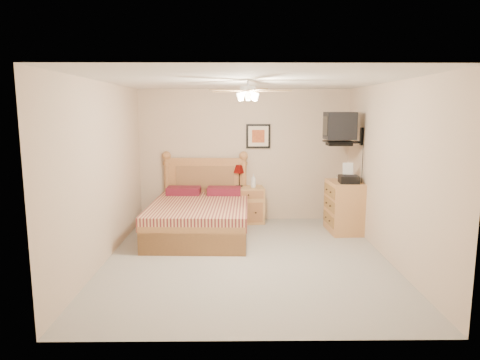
{
  "coord_description": "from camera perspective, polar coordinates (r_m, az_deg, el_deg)",
  "views": [
    {
      "loc": [
        -0.17,
        -5.91,
        2.11
      ],
      "look_at": [
        -0.09,
        0.9,
        0.99
      ],
      "focal_mm": 32.0,
      "sensor_mm": 36.0,
      "label": 1
    }
  ],
  "objects": [
    {
      "name": "wall_front",
      "position": [
        3.76,
        1.92,
        -3.92
      ],
      "size": [
        4.0,
        0.04,
        2.5
      ],
      "primitive_type": "cube",
      "color": "#CCB296",
      "rests_on": "ground"
    },
    {
      "name": "lotion_bottle",
      "position": [
        7.98,
        1.8,
        -0.09
      ],
      "size": [
        0.1,
        0.11,
        0.26
      ],
      "primitive_type": "imported",
      "rotation": [
        0.0,
        0.0,
        -0.05
      ],
      "color": "silver",
      "rests_on": "nightstand"
    },
    {
      "name": "magazine_upper",
      "position": [
        7.85,
        12.95,
        0.37
      ],
      "size": [
        0.21,
        0.27,
        0.02
      ],
      "primitive_type": "imported",
      "rotation": [
        0.0,
        0.0,
        0.1
      ],
      "color": "gray",
      "rests_on": "magazine_lower"
    },
    {
      "name": "wall_right",
      "position": [
        6.35,
        19.32,
        0.99
      ],
      "size": [
        0.04,
        4.5,
        2.5
      ],
      "primitive_type": "cube",
      "color": "#CCB296",
      "rests_on": "ground"
    },
    {
      "name": "floor",
      "position": [
        6.28,
        0.94,
        -10.34
      ],
      "size": [
        4.5,
        4.5,
        0.0
      ],
      "primitive_type": "plane",
      "color": "gray",
      "rests_on": "ground"
    },
    {
      "name": "nightstand",
      "position": [
        8.11,
        0.91,
        -3.3
      ],
      "size": [
        0.67,
        0.53,
        0.68
      ],
      "primitive_type": "cube",
      "rotation": [
        0.0,
        0.0,
        0.1
      ],
      "color": "tan",
      "rests_on": "ground"
    },
    {
      "name": "ceiling_fan",
      "position": [
        5.72,
        1.06,
        11.8
      ],
      "size": [
        1.14,
        1.14,
        0.28
      ],
      "primitive_type": null,
      "color": "white",
      "rests_on": "ceiling"
    },
    {
      "name": "ceiling",
      "position": [
        5.93,
        1.01,
        13.07
      ],
      "size": [
        4.0,
        4.5,
        0.04
      ],
      "primitive_type": "cube",
      "color": "white",
      "rests_on": "ground"
    },
    {
      "name": "dresser",
      "position": [
        7.68,
        13.71,
        -3.49
      ],
      "size": [
        0.56,
        0.78,
        0.89
      ],
      "primitive_type": "cube",
      "rotation": [
        0.0,
        0.0,
        0.05
      ],
      "color": "#C77F48",
      "rests_on": "ground"
    },
    {
      "name": "fax_machine",
      "position": [
        7.44,
        14.33,
        0.88
      ],
      "size": [
        0.33,
        0.35,
        0.34
      ],
      "primitive_type": null,
      "rotation": [
        0.0,
        0.0,
        -0.05
      ],
      "color": "black",
      "rests_on": "dresser"
    },
    {
      "name": "magazine_lower",
      "position": [
        7.82,
        12.84,
        0.18
      ],
      "size": [
        0.2,
        0.26,
        0.02
      ],
      "primitive_type": "imported",
      "rotation": [
        0.0,
        0.0,
        0.05
      ],
      "color": "beige",
      "rests_on": "dresser"
    },
    {
      "name": "wall_left",
      "position": [
        6.25,
        -17.69,
        0.94
      ],
      "size": [
        0.04,
        4.5,
        2.5
      ],
      "primitive_type": "cube",
      "color": "#CCB296",
      "rests_on": "ground"
    },
    {
      "name": "framed_picture",
      "position": [
        8.17,
        2.45,
        5.85
      ],
      "size": [
        0.46,
        0.04,
        0.46
      ],
      "primitive_type": "cube",
      "color": "black",
      "rests_on": "wall_back"
    },
    {
      "name": "table_lamp",
      "position": [
        8.1,
        -0.09,
        0.61
      ],
      "size": [
        0.24,
        0.24,
        0.41
      ],
      "primitive_type": null,
      "rotation": [
        0.0,
        0.0,
        0.1
      ],
      "color": "#550604",
      "rests_on": "nightstand"
    },
    {
      "name": "bed",
      "position": [
        7.2,
        -5.46,
        -2.26
      ],
      "size": [
        1.65,
        2.13,
        1.34
      ],
      "primitive_type": null,
      "rotation": [
        0.0,
        0.0,
        -0.03
      ],
      "color": "#9F6A41",
      "rests_on": "ground"
    },
    {
      "name": "wall_back",
      "position": [
        8.21,
        0.54,
        3.29
      ],
      "size": [
        4.0,
        0.04,
        2.5
      ],
      "primitive_type": "cube",
      "color": "#CCB296",
      "rests_on": "ground"
    },
    {
      "name": "wall_tv",
      "position": [
        7.51,
        14.26,
        6.73
      ],
      "size": [
        0.56,
        0.46,
        0.58
      ],
      "primitive_type": null,
      "color": "black",
      "rests_on": "wall_right"
    }
  ]
}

